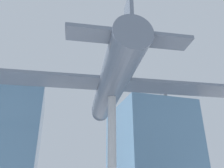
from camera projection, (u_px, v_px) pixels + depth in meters
glass_pavilion_right at (150, 150)px, 26.19m from camera, size 8.21×10.35×10.89m
support_pylon_central at (112, 153)px, 12.23m from camera, size 0.49×0.49×6.63m
suspended_airplane at (111, 85)px, 14.13m from camera, size 17.48×12.68×3.15m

